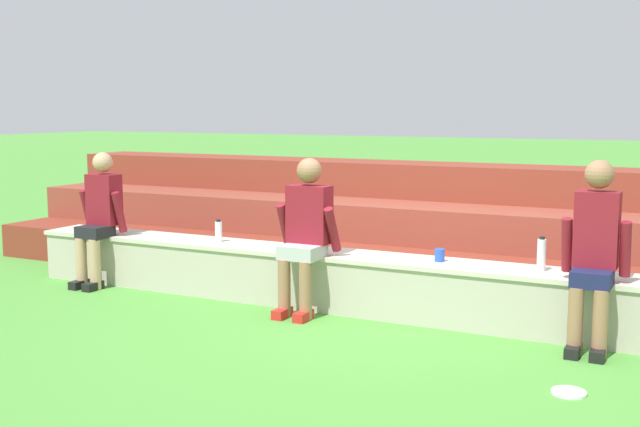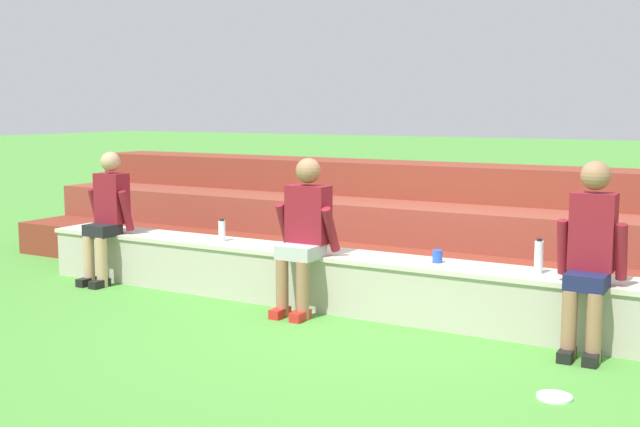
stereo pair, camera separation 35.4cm
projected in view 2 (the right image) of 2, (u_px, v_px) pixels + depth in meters
name	position (u px, v px, depth m)	size (l,w,h in m)	color
ground_plane	(371.00, 321.00, 6.64)	(80.00, 80.00, 0.00)	#4C9338
stone_seating_wall	(384.00, 285.00, 6.81)	(7.55, 0.52, 0.51)	#B7AF9E
brick_bleachers	(455.00, 235.00, 8.32)	(10.36, 2.25, 1.17)	maroon
person_far_left	(107.00, 214.00, 8.02)	(0.50, 0.51, 1.35)	tan
person_left_of_center	(304.00, 230.00, 6.83)	(0.56, 0.53, 1.37)	#996B4C
person_center	(590.00, 253.00, 5.67)	(0.49, 0.53, 1.42)	#996B4C
water_bottle_near_left	(222.00, 231.00, 7.61)	(0.07, 0.07, 0.22)	silver
water_bottle_mid_left	(539.00, 257.00, 6.12)	(0.07, 0.07, 0.28)	silver
plastic_cup_middle	(437.00, 256.00, 6.56)	(0.09, 0.09, 0.11)	blue
frisbee	(554.00, 397.00, 4.88)	(0.22, 0.22, 0.02)	white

